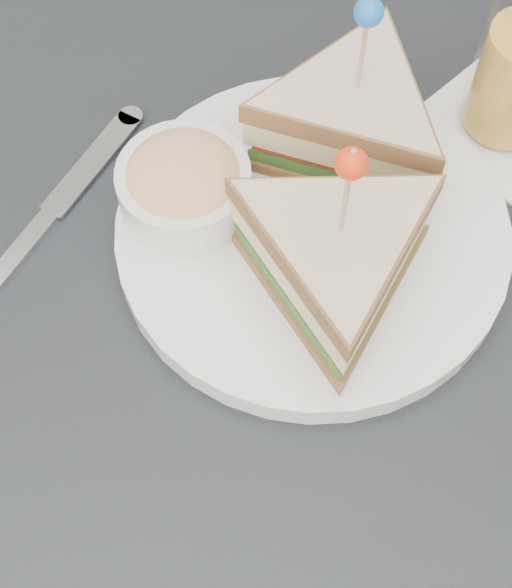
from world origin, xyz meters
name	(u,v)px	position (x,y,z in m)	size (l,w,h in m)	color
ground_plane	(251,548)	(0.00, 0.00, 0.00)	(3.50, 3.50, 0.00)	#3F3833
table	(246,381)	(0.00, 0.00, 0.67)	(0.80, 0.80, 0.75)	black
plate_meal	(321,197)	(0.07, 0.08, 0.80)	(0.38, 0.38, 0.18)	white
cutlery_knife	(57,205)	(-0.13, 0.14, 0.75)	(0.15, 0.17, 0.01)	white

